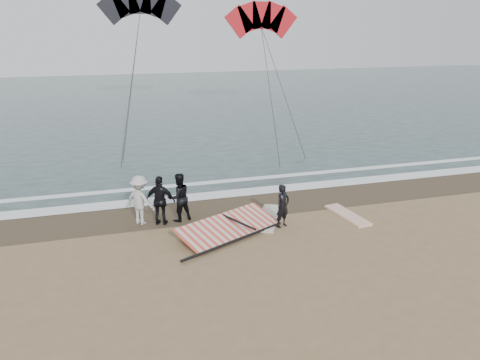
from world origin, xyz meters
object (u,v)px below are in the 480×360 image
object	(u,v)px
man_main	(283,206)
board_cream	(269,218)
sail_rig	(226,228)
board_white	(347,215)

from	to	relation	value
man_main	board_cream	size ratio (longest dim) A/B	0.63
sail_rig	board_cream	bearing A→B (deg)	21.96
man_main	board_cream	distance (m)	1.10
man_main	board_white	size ratio (longest dim) A/B	0.71
man_main	board_cream	world-z (taller)	man_main
board_white	board_cream	bearing A→B (deg)	161.79
board_cream	sail_rig	size ratio (longest dim) A/B	0.63
man_main	sail_rig	size ratio (longest dim) A/B	0.40
board_cream	board_white	bearing A→B (deg)	15.79
board_white	man_main	bearing A→B (deg)	176.86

